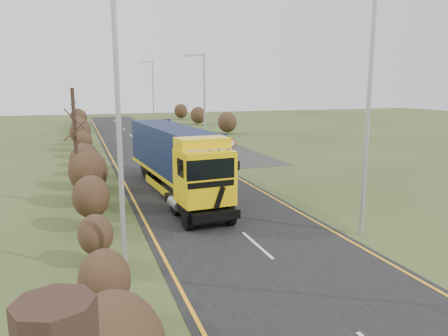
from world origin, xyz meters
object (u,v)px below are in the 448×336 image
at_px(lorry, 176,156).
at_px(speed_sign, 231,148).
at_px(car_red_hatchback, 216,149).
at_px(car_blue_sedan, 218,140).
at_px(streetlight_near, 366,101).

distance_m(lorry, speed_sign, 8.02).
bearing_deg(car_red_hatchback, car_blue_sedan, -92.10).
relative_size(car_red_hatchback, car_blue_sedan, 0.94).
height_order(lorry, speed_sign, lorry).
distance_m(lorry, streetlight_near, 11.32).
bearing_deg(streetlight_near, speed_sign, 90.90).
bearing_deg(speed_sign, streetlight_near, -89.10).
bearing_deg(speed_sign, car_blue_sedan, 76.30).
relative_size(lorry, car_blue_sedan, 3.75).
xyz_separation_m(car_red_hatchback, car_blue_sedan, (2.24, 6.40, 0.02)).
xyz_separation_m(car_blue_sedan, streetlight_near, (-2.93, -28.07, 4.94)).
relative_size(lorry, speed_sign, 6.00).
height_order(lorry, streetlight_near, streetlight_near).
distance_m(car_blue_sedan, streetlight_near, 28.65).
height_order(car_blue_sedan, streetlight_near, streetlight_near).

